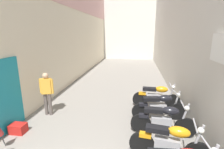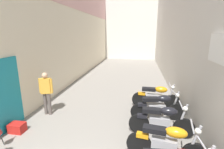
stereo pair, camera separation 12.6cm
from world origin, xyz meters
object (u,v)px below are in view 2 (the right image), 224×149
object	(u,v)px
motorcycle_sixth	(156,96)
plastic_crate	(17,128)
motorcycle_third	(167,142)
pedestrian_mid_alley	(46,90)
motorcycle_fourth	(162,120)
motorcycle_fifth	(158,106)

from	to	relation	value
motorcycle_sixth	plastic_crate	world-z (taller)	motorcycle_sixth
motorcycle_third	motorcycle_sixth	distance (m)	2.90
motorcycle_sixth	pedestrian_mid_alley	bearing A→B (deg)	-163.24
motorcycle_fourth	plastic_crate	size ratio (longest dim) A/B	4.21
motorcycle_fifth	plastic_crate	xyz separation A→B (m)	(-4.24, -1.44, -0.36)
motorcycle_third	motorcycle_fifth	bearing A→B (deg)	90.00
motorcycle_fourth	pedestrian_mid_alley	distance (m)	4.01
motorcycle_third	motorcycle_fourth	size ratio (longest dim) A/B	0.99
motorcycle_fourth	motorcycle_fifth	world-z (taller)	same
motorcycle_fourth	motorcycle_fifth	bearing A→B (deg)	90.01
motorcycle_fourth	plastic_crate	xyz separation A→B (m)	(-4.24, -0.53, -0.36)
pedestrian_mid_alley	motorcycle_sixth	bearing A→B (deg)	16.76
motorcycle_fourth	motorcycle_sixth	bearing A→B (deg)	90.00
motorcycle_sixth	pedestrian_mid_alley	xyz separation A→B (m)	(-3.93, -1.18, 0.42)
motorcycle_sixth	plastic_crate	size ratio (longest dim) A/B	4.21
motorcycle_sixth	motorcycle_third	bearing A→B (deg)	-90.00
motorcycle_third	pedestrian_mid_alley	xyz separation A→B (m)	(-3.93, 1.72, 0.42)
motorcycle_fourth	motorcycle_fifth	distance (m)	0.91
motorcycle_third	motorcycle_fourth	distance (m)	1.03
motorcycle_fourth	motorcycle_sixth	world-z (taller)	same
motorcycle_sixth	pedestrian_mid_alley	world-z (taller)	pedestrian_mid_alley
motorcycle_third	motorcycle_sixth	world-z (taller)	same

